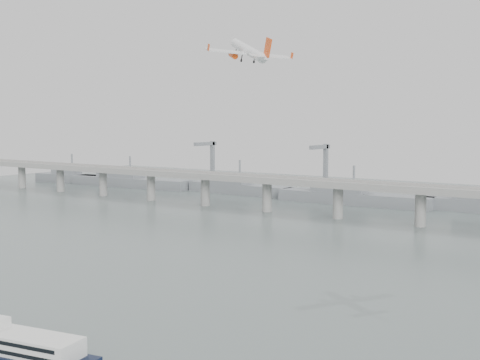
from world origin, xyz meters
The scene contains 5 objects.
ground centered at (0.00, 0.00, 0.00)m, with size 900.00×900.00×0.00m, color #576563.
bridge centered at (-1.15, 200.00, 17.65)m, with size 800.00×22.00×23.90m.
distant_fleet centered at (-155.36, 265.08, 6.22)m, with size 453.00×60.90×40.00m.
ferry centered at (7.32, -51.99, 3.85)m, with size 74.82×22.76×14.19m.
airliner centered at (-12.00, 78.85, 86.85)m, with size 36.42×35.10×15.48m.
Camera 1 is at (138.16, -143.23, 58.92)m, focal length 48.00 mm.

